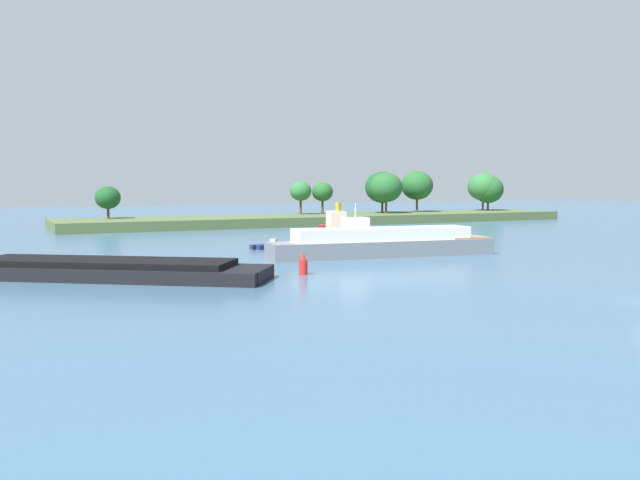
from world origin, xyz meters
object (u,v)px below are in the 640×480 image
fishing_skiff (271,245)px  cargo_barge (77,267)px  white_riverboat (383,243)px  tugboat (335,230)px  channel_buoy_red (303,265)px

fishing_skiff → cargo_barge: bearing=-144.4°
cargo_barge → white_riverboat: bearing=6.0°
white_riverboat → cargo_barge: bearing=-174.0°
tugboat → cargo_barge: (-35.83, -24.48, -0.39)m
fishing_skiff → cargo_barge: size_ratio=0.21×
cargo_barge → channel_buoy_red: (16.89, -6.32, -0.06)m
fishing_skiff → tugboat: size_ratio=0.63×
channel_buoy_red → cargo_barge: bearing=159.5°
white_riverboat → cargo_barge: cargo_barge is taller
white_riverboat → cargo_barge: (-30.25, -3.19, -0.50)m
fishing_skiff → channel_buoy_red: (-6.63, -23.16, 0.54)m
fishing_skiff → tugboat: bearing=31.8°
fishing_skiff → channel_buoy_red: bearing=-106.0°
tugboat → cargo_barge: bearing=-145.7°
channel_buoy_red → white_riverboat: bearing=35.4°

